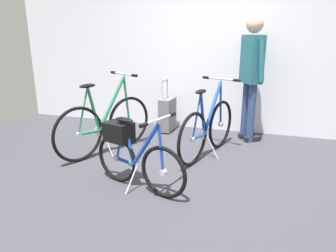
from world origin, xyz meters
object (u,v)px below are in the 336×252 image
object	(u,v)px
visitor_near_wall	(251,71)
rolling_suitcase	(167,114)
folding_bike_foreground	(133,152)
display_bike_left	(105,125)
display_bike_right	(208,128)

from	to	relation	value
visitor_near_wall	rolling_suitcase	world-z (taller)	visitor_near_wall
folding_bike_foreground	visitor_near_wall	distance (m)	2.23
visitor_near_wall	rolling_suitcase	bearing A→B (deg)	176.74
display_bike_left	visitor_near_wall	bearing A→B (deg)	31.29
display_bike_left	rolling_suitcase	distance (m)	1.25
folding_bike_foreground	visitor_near_wall	size ratio (longest dim) A/B	0.62
folding_bike_foreground	rolling_suitcase	distance (m)	1.95
folding_bike_foreground	rolling_suitcase	bearing A→B (deg)	96.66
rolling_suitcase	folding_bike_foreground	bearing A→B (deg)	-83.34
display_bike_left	display_bike_right	xyz separation A→B (m)	(1.30, 0.30, -0.02)
display_bike_right	folding_bike_foreground	bearing A→B (deg)	-117.76
display_bike_right	visitor_near_wall	bearing A→B (deg)	59.30
folding_bike_foreground	visitor_near_wall	xyz separation A→B (m)	(1.03, 1.87, 0.64)
visitor_near_wall	display_bike_left	bearing A→B (deg)	-148.71
visitor_near_wall	rolling_suitcase	xyz separation A→B (m)	(-1.26, 0.07, -0.74)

